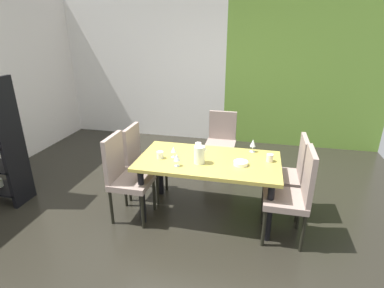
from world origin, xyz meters
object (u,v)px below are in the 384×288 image
at_px(wine_glass_right, 174,150).
at_px(cup_near_shelf, 270,158).
at_px(dining_table, 209,167).
at_px(chair_right_near, 295,192).
at_px(chair_left_far, 142,158).
at_px(wine_glass_center, 253,143).
at_px(pitcher_south, 200,155).
at_px(cup_north, 160,155).
at_px(chair_right_far, 290,172).
at_px(cup_east, 198,146).
at_px(serving_bowl_left, 241,163).
at_px(wine_glass_rear, 177,158).
at_px(chair_left_near, 125,174).
at_px(chair_head_far, 221,139).

xyz_separation_m(wine_glass_right, cup_near_shelf, (1.09, 0.13, -0.05)).
distance_m(dining_table, chair_right_near, 0.97).
relative_size(chair_left_far, wine_glass_center, 6.05).
relative_size(dining_table, pitcher_south, 8.06).
bearing_deg(cup_north, chair_right_far, 12.91).
height_order(cup_east, cup_near_shelf, cup_near_shelf).
distance_m(wine_glass_right, serving_bowl_left, 0.78).
height_order(chair_left_far, serving_bowl_left, chair_left_far).
height_order(chair_right_far, wine_glass_rear, chair_right_far).
height_order(wine_glass_rear, cup_near_shelf, wine_glass_rear).
relative_size(chair_left_near, wine_glass_center, 6.37).
bearing_deg(chair_left_far, wine_glass_rear, 51.40).
distance_m(chair_left_far, wine_glass_rear, 0.85).
bearing_deg(chair_head_far, chair_right_near, 123.09).
distance_m(wine_glass_center, cup_east, 0.67).
height_order(wine_glass_right, cup_near_shelf, wine_glass_right).
relative_size(cup_near_shelf, cup_north, 1.05).
bearing_deg(chair_right_far, pitcher_south, 109.92).
bearing_deg(chair_right_far, cup_near_shelf, 120.16).
bearing_deg(serving_bowl_left, wine_glass_rear, -165.03).
height_order(chair_right_near, wine_glass_center, chair_right_near).
relative_size(chair_right_far, cup_north, 12.14).
bearing_deg(chair_right_far, dining_table, 105.21).
relative_size(cup_north, pitcher_south, 0.41).
bearing_deg(wine_glass_rear, dining_table, 38.36).
height_order(chair_right_far, cup_east, chair_right_far).
distance_m(serving_bowl_left, cup_near_shelf, 0.35).
relative_size(chair_left_far, wine_glass_rear, 6.89).
bearing_deg(wine_glass_center, cup_near_shelf, -50.09).
bearing_deg(serving_bowl_left, chair_left_near, -171.69).
height_order(chair_right_far, chair_left_far, chair_right_far).
height_order(chair_left_far, wine_glass_right, chair_left_far).
bearing_deg(chair_left_far, chair_right_near, 74.82).
bearing_deg(cup_near_shelf, chair_head_far, 122.14).
relative_size(dining_table, wine_glass_right, 12.58).
bearing_deg(cup_north, wine_glass_rear, -32.55).
height_order(cup_north, pitcher_south, pitcher_south).
bearing_deg(dining_table, wine_glass_center, 35.82).
distance_m(chair_left_near, cup_north, 0.46).
distance_m(chair_right_near, cup_east, 1.27).
bearing_deg(cup_near_shelf, serving_bowl_left, -151.46).
relative_size(chair_head_far, wine_glass_rear, 6.73).
relative_size(chair_left_near, pitcher_south, 5.10).
xyz_separation_m(dining_table, wine_glass_rear, (-0.31, -0.24, 0.19)).
xyz_separation_m(dining_table, chair_right_far, (0.93, 0.25, -0.08)).
xyz_separation_m(chair_right_far, chair_right_near, (0.00, -0.51, 0.02)).
bearing_deg(chair_left_far, pitcher_south, 66.52).
xyz_separation_m(chair_left_far, cup_east, (0.75, 0.05, 0.22)).
height_order(chair_head_far, wine_glass_right, chair_head_far).
relative_size(chair_left_far, wine_glass_right, 7.57).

